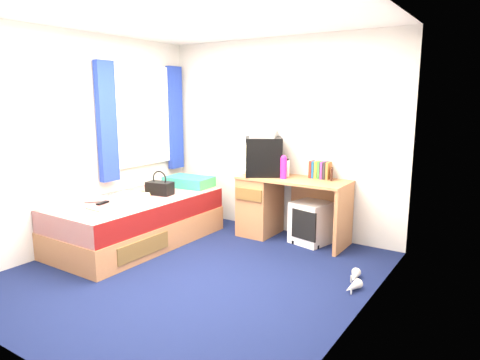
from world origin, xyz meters
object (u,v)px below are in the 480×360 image
Objects in this scene: desk at (273,204)px; magazine at (141,195)px; storage_cube at (311,223)px; handbag at (160,188)px; colour_swatch_fan at (95,209)px; remote_control at (103,203)px; crt_tv at (263,156)px; picture_frame at (332,174)px; vcr at (264,134)px; bed at (138,221)px; pillow at (189,182)px; aerosol_can at (287,168)px; pink_water_bottle at (284,168)px; white_heels at (353,282)px; towel at (131,199)px; water_bottle at (94,199)px.

desk is 4.64× the size of magazine.
handbag is (-1.59, -0.84, 0.38)m from storage_cube.
colour_swatch_fan is 0.26m from remote_control.
handbag is at bearing 86.24° from colour_swatch_fan.
picture_frame is at bearing 65.97° from crt_tv.
desk is 3.17× the size of vcr.
bed is at bearing -61.79° from magazine.
handbag is 1.18× the size of magazine.
pillow is 0.73m from magazine.
pillow is at bearing -165.96° from desk.
magazine is at bearing -136.69° from storage_cube.
desk reaches higher than storage_cube.
aerosol_can reaches higher than desk.
vcr is (-0.65, -0.01, 1.01)m from storage_cube.
pink_water_bottle is 0.87× the size of magazine.
storage_cube is at bearing 10.19° from pillow.
colour_swatch_fan is at bearing -91.77° from pillow.
picture_frame is 0.30× the size of white_heels.
magazine is at bearing -177.19° from white_heels.
pillow is 1.67m from storage_cube.
crt_tv is 1.54m from magazine.
pink_water_bottle is 2.13m from colour_swatch_fan.
aerosol_can is (-0.53, -0.07, 0.03)m from picture_frame.
bed is 14.29× the size of picture_frame.
pink_water_bottle is at bearing 49.49° from vcr.
storage_cube is 2.07m from towel.
pillow is at bearing 174.45° from picture_frame.
handbag reaches higher than bed.
pillow reaches higher than towel.
pillow is at bearing -98.59° from vcr.
water_bottle is 0.43× the size of white_heels.
colour_swatch_fan is at bearing -62.49° from crt_tv.
remote_control is at bearing -135.97° from pink_water_bottle.
handbag reaches higher than magazine.
pillow is at bearing 84.83° from bed.
desk is at bearing 43.33° from bed.
bed is 2.02m from storage_cube.
vcr is at bearing 47.21° from bed.
towel is 1.47× the size of colour_swatch_fan.
desk reaches higher than white_heels.
vcr is 2.93× the size of picture_frame.
white_heels is (2.61, 0.64, -0.51)m from remote_control.
bed is at bearing 92.85° from colour_swatch_fan.
handbag is (-1.78, -0.95, -0.20)m from picture_frame.
picture_frame is at bearing 19.23° from handbag.
pillow is 1.32m from aerosol_can.
towel is at bearing -65.53° from crt_tv.
remote_control reaches higher than storage_cube.
picture_frame is 2.68m from water_bottle.
handbag is at bearing -169.96° from picture_frame.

